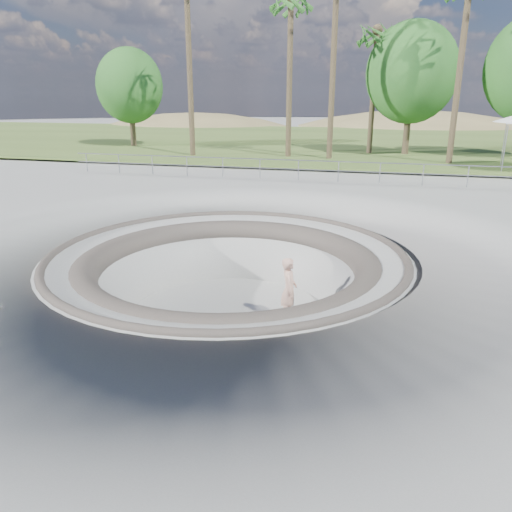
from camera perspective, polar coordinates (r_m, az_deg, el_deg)
name	(u,v)px	position (r m, az deg, el deg)	size (l,w,h in m)	color
ground	(228,254)	(14.28, -3.26, 0.26)	(180.00, 180.00, 0.00)	#A1A19C
skate_bowl	(229,312)	(14.95, -3.13, -6.42)	(14.00, 14.00, 4.10)	#A1A19C
grass_strip	(339,141)	(47.32, 9.42, 12.86)	(180.00, 36.00, 0.12)	#425B24
distant_hills	(379,180)	(71.05, 13.92, 8.38)	(103.20, 45.00, 28.60)	brown
safety_railing	(298,170)	(25.56, 4.87, 9.78)	(25.00, 0.06, 1.03)	gray
skateboard	(288,320)	(14.44, 3.71, -7.36)	(0.89, 0.53, 0.09)	brown
skater	(289,290)	(14.05, 3.79, -3.84)	(0.68, 0.45, 1.87)	tan
palm_b	(291,7)	(34.74, 4.01, 26.55)	(2.60, 2.60, 10.73)	brown
palm_d	(377,37)	(37.33, 13.66, 23.11)	(2.60, 2.60, 9.03)	brown
bushy_tree_left	(130,86)	(42.75, -14.25, 18.33)	(5.30, 4.82, 7.64)	brown
bushy_tree_mid	(412,73)	(37.27, 17.41, 19.34)	(6.13, 5.58, 8.85)	brown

